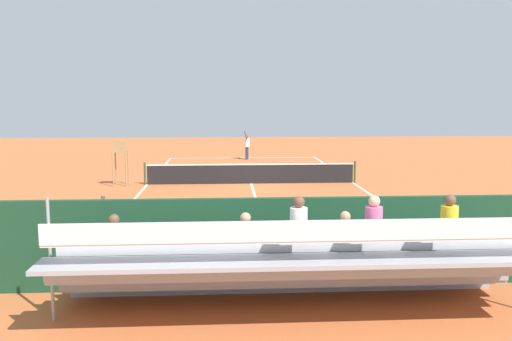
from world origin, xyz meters
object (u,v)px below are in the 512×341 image
object	(u,v)px
courtside_bench	(367,251)
tennis_player	(247,144)
tennis_net	(251,173)
tennis_ball_far	(231,164)
tennis_ball_near	(216,160)
umpire_chair	(120,158)
equipment_bag	(278,270)
bleacher_stand	(289,263)
line_judge	(98,236)
tennis_racket	(238,158)

from	to	relation	value
courtside_bench	tennis_player	world-z (taller)	tennis_player
tennis_net	tennis_ball_far	xyz separation A→B (m)	(0.90, -7.34, -0.47)
tennis_player	tennis_ball_near	distance (m)	2.35
umpire_chair	equipment_bag	size ratio (longest dim) A/B	2.38
bleacher_stand	tennis_ball_near	bearing A→B (deg)	-85.83
line_judge	tennis_player	bearing A→B (deg)	-100.66
bleacher_stand	courtside_bench	xyz separation A→B (m)	(-2.13, -2.08, -0.41)
line_judge	bleacher_stand	bearing A→B (deg)	153.15
bleacher_stand	equipment_bag	xyz separation A→B (m)	(0.00, -1.95, -0.79)
equipment_bag	tennis_racket	distance (m)	24.19
tennis_ball_near	umpire_chair	bearing A→B (deg)	65.94
tennis_net	equipment_bag	bearing A→B (deg)	89.82
tennis_net	tennis_ball_far	world-z (taller)	tennis_net
bleacher_stand	tennis_player	world-z (taller)	bleacher_stand
tennis_player	tennis_racket	size ratio (longest dim) A/B	3.29
bleacher_stand	line_judge	bearing A→B (deg)	-26.85
courtside_bench	tennis_player	size ratio (longest dim) A/B	0.93
equipment_bag	line_judge	distance (m)	4.21
umpire_chair	tennis_player	world-z (taller)	umpire_chair
line_judge	tennis_net	bearing A→B (deg)	-107.43
line_judge	courtside_bench	bearing A→B (deg)	179.96
umpire_chair	tennis_ball_near	size ratio (longest dim) A/B	32.42
bleacher_stand	line_judge	xyz separation A→B (m)	(4.12, -2.09, 0.05)
bleacher_stand	tennis_ball_far	size ratio (longest dim) A/B	137.27
tennis_ball_near	line_judge	xyz separation A→B (m)	(2.31, 22.78, 0.98)
courtside_bench	tennis_player	distance (m)	23.38
equipment_bag	tennis_racket	size ratio (longest dim) A/B	1.54
tennis_net	tennis_ball_far	size ratio (longest dim) A/B	156.06
tennis_ball_near	line_judge	world-z (taller)	line_judge
tennis_ball_far	tennis_ball_near	bearing A→B (deg)	-66.36
tennis_ball_far	line_judge	world-z (taller)	line_judge
line_judge	tennis_racket	bearing A→B (deg)	-98.98
equipment_bag	line_judge	size ratio (longest dim) A/B	0.47
umpire_chair	courtside_bench	distance (m)	15.48
tennis_player	line_judge	distance (m)	23.70
bleacher_stand	tennis_player	distance (m)	25.38
tennis_racket	tennis_ball_near	distance (m)	1.96
tennis_racket	tennis_ball_far	size ratio (longest dim) A/B	8.88
tennis_net	tennis_player	size ratio (longest dim) A/B	5.35
tennis_player	tennis_ball_far	world-z (taller)	tennis_player
bleacher_stand	umpire_chair	xyz separation A→B (m)	(6.16, -15.13, 0.35)
tennis_ball_near	courtside_bench	bearing A→B (deg)	99.81
tennis_racket	line_judge	world-z (taller)	line_judge
tennis_racket	courtside_bench	bearing A→B (deg)	95.81
bleacher_stand	courtside_bench	size ratio (longest dim) A/B	5.03
tennis_ball_near	tennis_ball_far	size ratio (longest dim) A/B	1.00
tennis_racket	tennis_ball_near	bearing A→B (deg)	40.57
umpire_chair	equipment_bag	world-z (taller)	umpire_chair
equipment_bag	tennis_ball_far	size ratio (longest dim) A/B	13.64
equipment_bag	tennis_racket	bearing A→B (deg)	-89.24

